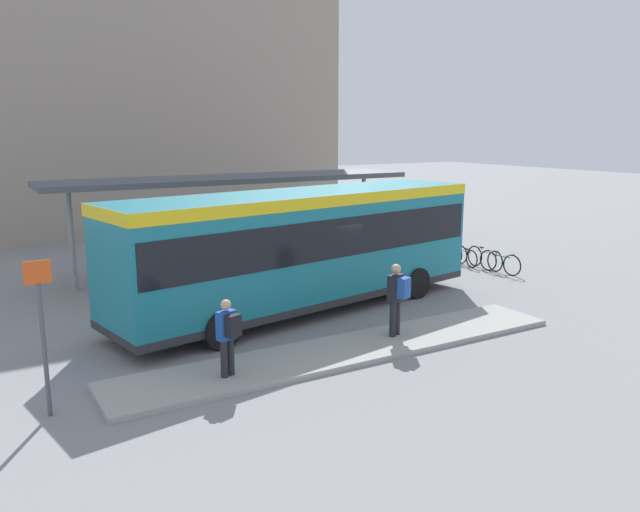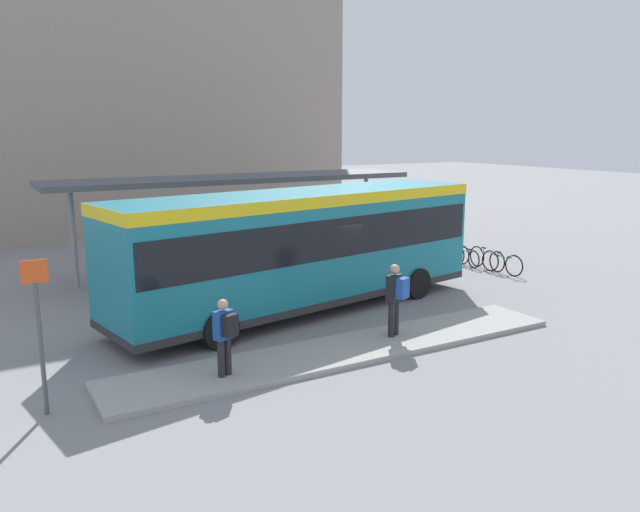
{
  "view_description": "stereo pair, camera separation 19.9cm",
  "coord_description": "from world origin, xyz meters",
  "px_view_note": "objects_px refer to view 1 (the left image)",
  "views": [
    {
      "loc": [
        -8.14,
        -14.69,
        4.96
      ],
      "look_at": [
        0.55,
        0.0,
        1.49
      ],
      "focal_mm": 35.0,
      "sensor_mm": 36.0,
      "label": 1
    },
    {
      "loc": [
        -7.97,
        -14.79,
        4.96
      ],
      "look_at": [
        0.55,
        0.0,
        1.49
      ],
      "focal_mm": 35.0,
      "sensor_mm": 36.0,
      "label": 2
    }
  ],
  "objects_px": {
    "bicycle_green": "(500,262)",
    "bicycle_orange": "(452,252)",
    "city_bus": "(303,242)",
    "pedestrian_companion": "(397,295)",
    "bicycle_blue": "(464,256)",
    "pedestrian_waiting": "(228,333)",
    "bicycle_white": "(485,258)",
    "platform_sign": "(43,331)"
  },
  "relations": [
    {
      "from": "bicycle_green",
      "to": "bicycle_orange",
      "type": "relative_size",
      "value": 1.05
    },
    {
      "from": "city_bus",
      "to": "pedestrian_companion",
      "type": "relative_size",
      "value": 6.44
    },
    {
      "from": "bicycle_blue",
      "to": "city_bus",
      "type": "bearing_deg",
      "value": 111.07
    },
    {
      "from": "pedestrian_waiting",
      "to": "bicycle_white",
      "type": "relative_size",
      "value": 0.87
    },
    {
      "from": "bicycle_green",
      "to": "bicycle_white",
      "type": "height_order",
      "value": "bicycle_white"
    },
    {
      "from": "city_bus",
      "to": "pedestrian_waiting",
      "type": "xyz_separation_m",
      "value": [
        -3.74,
        -3.68,
        -0.9
      ]
    },
    {
      "from": "city_bus",
      "to": "platform_sign",
      "type": "relative_size",
      "value": 4.02
    },
    {
      "from": "bicycle_white",
      "to": "bicycle_blue",
      "type": "xyz_separation_m",
      "value": [
        -0.25,
        0.79,
        -0.05
      ]
    },
    {
      "from": "city_bus",
      "to": "platform_sign",
      "type": "height_order",
      "value": "city_bus"
    },
    {
      "from": "pedestrian_companion",
      "to": "bicycle_green",
      "type": "bearing_deg",
      "value": -86.69
    },
    {
      "from": "pedestrian_companion",
      "to": "bicycle_orange",
      "type": "height_order",
      "value": "pedestrian_companion"
    },
    {
      "from": "bicycle_blue",
      "to": "bicycle_green",
      "type": "bearing_deg",
      "value": -166.64
    },
    {
      "from": "bicycle_orange",
      "to": "pedestrian_companion",
      "type": "bearing_deg",
      "value": 130.88
    },
    {
      "from": "pedestrian_companion",
      "to": "bicycle_green",
      "type": "xyz_separation_m",
      "value": [
        7.51,
        3.86,
        -0.74
      ]
    },
    {
      "from": "pedestrian_waiting",
      "to": "bicycle_green",
      "type": "xyz_separation_m",
      "value": [
        11.92,
        4.17,
        -0.64
      ]
    },
    {
      "from": "pedestrian_waiting",
      "to": "platform_sign",
      "type": "xyz_separation_m",
      "value": [
        -3.31,
        0.22,
        0.53
      ]
    },
    {
      "from": "bicycle_orange",
      "to": "city_bus",
      "type": "bearing_deg",
      "value": 110.4
    },
    {
      "from": "city_bus",
      "to": "bicycle_blue",
      "type": "distance_m",
      "value": 8.41
    },
    {
      "from": "bicycle_blue",
      "to": "platform_sign",
      "type": "relative_size",
      "value": 0.56
    },
    {
      "from": "bicycle_white",
      "to": "bicycle_blue",
      "type": "bearing_deg",
      "value": -160.07
    },
    {
      "from": "bicycle_white",
      "to": "platform_sign",
      "type": "height_order",
      "value": "platform_sign"
    },
    {
      "from": "bicycle_green",
      "to": "platform_sign",
      "type": "height_order",
      "value": "platform_sign"
    },
    {
      "from": "bicycle_green",
      "to": "platform_sign",
      "type": "relative_size",
      "value": 0.63
    },
    {
      "from": "pedestrian_companion",
      "to": "bicycle_blue",
      "type": "distance_m",
      "value": 9.15
    },
    {
      "from": "pedestrian_waiting",
      "to": "bicycle_blue",
      "type": "height_order",
      "value": "pedestrian_waiting"
    },
    {
      "from": "bicycle_green",
      "to": "bicycle_white",
      "type": "relative_size",
      "value": 0.98
    },
    {
      "from": "pedestrian_companion",
      "to": "pedestrian_waiting",
      "type": "bearing_deg",
      "value": 70.19
    },
    {
      "from": "bicycle_blue",
      "to": "bicycle_orange",
      "type": "xyz_separation_m",
      "value": [
        0.11,
        0.79,
        0.02
      ]
    },
    {
      "from": "bicycle_blue",
      "to": "bicycle_orange",
      "type": "distance_m",
      "value": 0.8
    },
    {
      "from": "bicycle_white",
      "to": "platform_sign",
      "type": "bearing_deg",
      "value": -70.43
    },
    {
      "from": "city_bus",
      "to": "pedestrian_companion",
      "type": "bearing_deg",
      "value": -88.77
    },
    {
      "from": "bicycle_white",
      "to": "bicycle_orange",
      "type": "relative_size",
      "value": 1.07
    },
    {
      "from": "platform_sign",
      "to": "bicycle_green",
      "type": "bearing_deg",
      "value": 14.54
    },
    {
      "from": "pedestrian_companion",
      "to": "city_bus",
      "type": "bearing_deg",
      "value": -12.6
    },
    {
      "from": "bicycle_white",
      "to": "pedestrian_waiting",
      "type": "bearing_deg",
      "value": -65.16
    },
    {
      "from": "city_bus",
      "to": "bicycle_white",
      "type": "xyz_separation_m",
      "value": [
        8.24,
        1.29,
        -1.54
      ]
    },
    {
      "from": "bicycle_green",
      "to": "city_bus",
      "type": "bearing_deg",
      "value": -91.82
    },
    {
      "from": "city_bus",
      "to": "bicycle_orange",
      "type": "distance_m",
      "value": 8.74
    },
    {
      "from": "bicycle_blue",
      "to": "pedestrian_companion",
      "type": "bearing_deg",
      "value": 133.12
    },
    {
      "from": "city_bus",
      "to": "bicycle_blue",
      "type": "height_order",
      "value": "city_bus"
    },
    {
      "from": "pedestrian_waiting",
      "to": "bicycle_orange",
      "type": "relative_size",
      "value": 0.94
    },
    {
      "from": "bicycle_green",
      "to": "platform_sign",
      "type": "distance_m",
      "value": 15.78
    }
  ]
}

